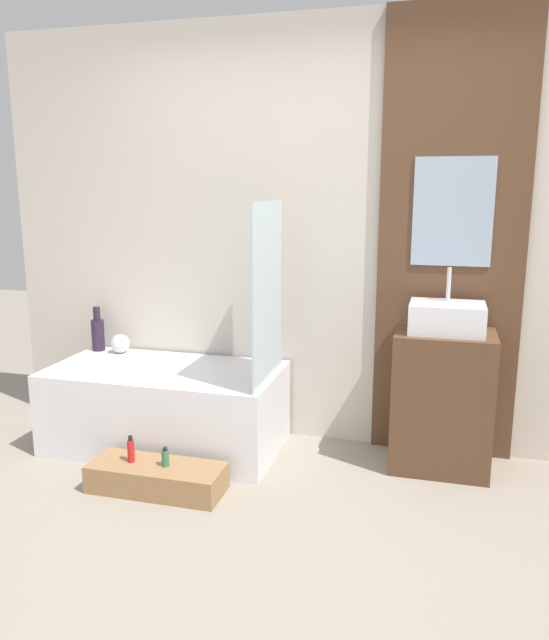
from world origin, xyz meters
TOP-DOWN VIEW (x-y plane):
  - ground_plane at (0.00, 0.00)m, footprint 12.00×12.00m
  - wall_tiled_back at (0.00, 1.58)m, footprint 4.20×0.06m
  - wall_wood_accent at (0.80, 1.53)m, footprint 0.83×0.04m
  - bathtub at (-0.86, 1.16)m, footprint 1.42×0.74m
  - glass_shower_screen at (-0.18, 1.10)m, footprint 0.01×0.58m
  - wooden_step_bench at (-0.66, 0.60)m, footprint 0.73×0.28m
  - vanity_cabinet at (0.80, 1.30)m, footprint 0.55×0.41m
  - sink at (0.80, 1.31)m, footprint 0.41×0.31m
  - vase_tall_dark at (-1.48, 1.44)m, footprint 0.09×0.09m
  - vase_round_light at (-1.30, 1.42)m, footprint 0.13×0.13m
  - bottle_soap_primary at (-0.81, 0.60)m, footprint 0.04×0.04m
  - bottle_soap_secondary at (-0.61, 0.60)m, footprint 0.04×0.04m

SIDE VIEW (x-z plane):
  - ground_plane at x=0.00m, z-range 0.00..0.00m
  - wooden_step_bench at x=-0.66m, z-range 0.00..0.15m
  - bottle_soap_secondary at x=-0.61m, z-range 0.14..0.25m
  - bottle_soap_primary at x=-0.81m, z-range 0.14..0.29m
  - bathtub at x=-0.86m, z-range 0.00..0.51m
  - vanity_cabinet at x=0.80m, z-range 0.00..0.81m
  - vase_round_light at x=-1.30m, z-range 0.51..0.64m
  - vase_tall_dark at x=-1.48m, z-range 0.48..0.79m
  - sink at x=0.80m, z-range 0.72..1.07m
  - glass_shower_screen at x=-0.18m, z-range 0.51..1.53m
  - wall_tiled_back at x=0.00m, z-range 0.00..2.60m
  - wall_wood_accent at x=0.80m, z-range 0.01..2.61m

